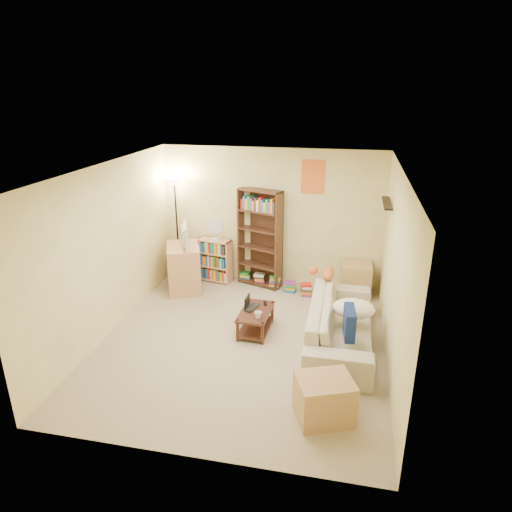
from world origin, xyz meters
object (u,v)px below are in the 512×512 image
floor_lamp (175,199)px  end_cabinet (324,399)px  side_table (356,279)px  tv_stand (184,268)px  mug (258,315)px  tabby_cat (326,272)px  laptop (254,308)px  television (182,235)px  sofa (341,324)px  tall_bookshelf (260,236)px  short_bookshelf (215,260)px  desk_fan (215,228)px  coffee_table (256,319)px

floor_lamp → end_cabinet: bearing=-48.9°
side_table → tv_stand: bearing=-172.3°
tv_stand → floor_lamp: bearing=97.5°
mug → tabby_cat: bearing=47.6°
tabby_cat → laptop: 1.27m
television → side_table: size_ratio=1.16×
sofa → end_cabinet: (-0.12, -1.60, -0.08)m
side_table → end_cabinet: size_ratio=0.98×
mug → floor_lamp: (-1.94, 1.94, 1.15)m
sofa → tall_bookshelf: bearing=40.0°
laptop → mug: 0.31m
tabby_cat → tv_stand: (-2.55, 0.48, -0.33)m
sofa → laptop: 1.30m
tv_stand → tall_bookshelf: (1.30, 0.49, 0.53)m
sofa → laptop: (-1.29, 0.18, 0.03)m
television → tall_bookshelf: size_ratio=0.38×
tall_bookshelf → side_table: 1.86m
floor_lamp → tall_bookshelf: bearing=0.0°
laptop → end_cabinet: bearing=-132.4°
television → short_bookshelf: size_ratio=0.83×
tabby_cat → short_bookshelf: 2.35m
sofa → floor_lamp: 3.82m
tall_bookshelf → desk_fan: tall_bookshelf is taller
floor_lamp → end_cabinet: (3.00, -3.44, -1.30)m
sofa → short_bookshelf: (-2.41, 1.83, 0.08)m
tall_bookshelf → desk_fan: 0.83m
laptop → tall_bookshelf: size_ratio=0.19×
short_bookshelf → end_cabinet: 4.13m
laptop → side_table: side_table is taller
mug → desk_fan: bearing=122.0°
coffee_table → laptop: 0.16m
television → end_cabinet: (2.72, -2.94, -0.78)m
tv_stand → end_cabinet: 4.01m
tabby_cat → tall_bookshelf: 1.60m
laptop → desk_fan: size_ratio=0.82×
short_bookshelf → side_table: 2.61m
television → floor_lamp: bearing=7.5°
tall_bookshelf → side_table: size_ratio=3.05×
tabby_cat → television: 2.61m
sofa → side_table: (0.20, 1.75, -0.03)m
laptop → tall_bookshelf: bearing=23.0°
tv_stand → tall_bookshelf: 1.49m
television → tall_bookshelf: (1.30, 0.49, -0.09)m
tv_stand → side_table: bearing=-14.4°
coffee_table → mug: 0.30m
sofa → tv_stand: (-2.84, 1.34, 0.09)m
tall_bookshelf → end_cabinet: tall_bookshelf is taller
television → side_table: television is taller
mug → short_bookshelf: (-1.23, 1.94, 0.01)m
coffee_table → end_cabinet: end_cabinet is taller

